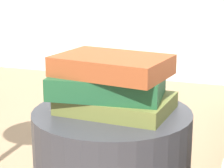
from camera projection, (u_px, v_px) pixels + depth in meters
book_olive at (116, 103)px, 1.01m from camera, size 0.26×0.19×0.04m
book_forest at (108, 85)px, 1.00m from camera, size 0.27×0.18×0.05m
book_rust at (112, 65)px, 0.98m from camera, size 0.27×0.20×0.04m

